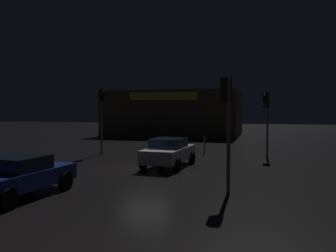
{
  "coord_description": "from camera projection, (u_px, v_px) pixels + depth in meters",
  "views": [
    {
      "loc": [
        5.95,
        -17.15,
        2.98
      ],
      "look_at": [
        -0.46,
        6.12,
        1.88
      ],
      "focal_mm": 38.05,
      "sensor_mm": 36.0,
      "label": 1
    }
  ],
  "objects": [
    {
      "name": "ground_plane",
      "position": [
        145.0,
        168.0,
        18.23
      ],
      "size": [
        120.0,
        120.0,
        0.0
      ],
      "primitive_type": "plane",
      "color": "black"
    },
    {
      "name": "store_building",
      "position": [
        175.0,
        113.0,
        42.53
      ],
      "size": [
        15.2,
        10.16,
        5.16
      ],
      "color": "brown",
      "rests_on": "ground"
    },
    {
      "name": "traffic_signal_main",
      "position": [
        102.0,
        106.0,
        23.73
      ],
      "size": [
        0.42,
        0.42,
        4.39
      ],
      "color": "#595B60",
      "rests_on": "ground"
    },
    {
      "name": "traffic_signal_cross_left",
      "position": [
        266.0,
        110.0,
        22.18
      ],
      "size": [
        0.42,
        0.42,
        4.06
      ],
      "color": "#595B60",
      "rests_on": "ground"
    },
    {
      "name": "traffic_signal_cross_right",
      "position": [
        227.0,
        111.0,
        12.48
      ],
      "size": [
        0.42,
        0.42,
        4.11
      ],
      "color": "#595B60",
      "rests_on": "ground"
    },
    {
      "name": "car_near",
      "position": [
        169.0,
        152.0,
        18.6
      ],
      "size": [
        2.19,
        4.22,
        1.49
      ],
      "color": "silver",
      "rests_on": "ground"
    },
    {
      "name": "car_far",
      "position": [
        17.0,
        176.0,
        12.13
      ],
      "size": [
        2.29,
        4.42,
        1.39
      ],
      "color": "navy",
      "rests_on": "ground"
    },
    {
      "name": "bollard_kerb_a",
      "position": [
        204.0,
        145.0,
        23.9
      ],
      "size": [
        0.1,
        0.1,
        1.24
      ],
      "primitive_type": "cylinder",
      "color": "#595B60",
      "rests_on": "ground"
    }
  ]
}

